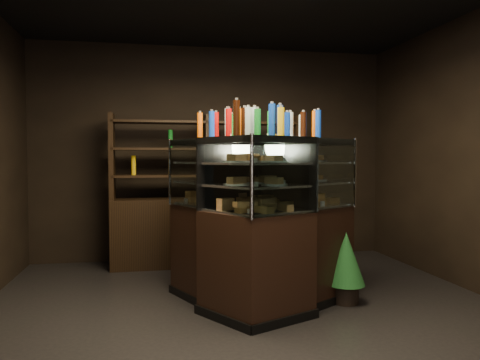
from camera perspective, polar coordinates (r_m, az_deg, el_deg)
The scene contains 7 objects.
ground at distance 4.47m, azimuth 1.20°, elevation -16.01°, with size 5.00×5.00×0.00m, color black.
room_shell at distance 4.27m, azimuth 1.22°, elevation 9.51°, with size 5.02×5.02×3.01m.
display_case at distance 4.60m, azimuth 2.23°, elevation -8.53°, with size 1.87×1.67×1.63m.
food_display at distance 4.51m, azimuth 2.25°, elevation 0.03°, with size 1.39×1.32×0.49m.
bottles_top at distance 4.53m, azimuth 2.26°, elevation 6.87°, with size 1.22×1.17×0.30m.
potted_conifer at distance 4.78m, azimuth 12.81°, elevation -9.18°, with size 0.37×0.37×0.80m.
back_shelving at distance 6.29m, azimuth -4.07°, elevation -4.89°, with size 2.50×0.43×2.00m.
Camera 1 is at (-0.88, -4.14, 1.44)m, focal length 35.00 mm.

